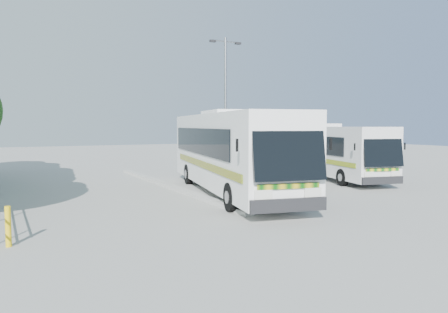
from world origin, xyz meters
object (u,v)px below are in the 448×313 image
coach_main (230,150)px  bollard (8,227)px  lamppost (226,101)px  coach_adjacent (328,150)px

coach_main → bollard: 10.62m
coach_main → lamppost: 6.33m
lamppost → bollard: bearing=-137.5°
bollard → coach_main: bearing=29.2°
coach_main → bollard: size_ratio=12.59×
lamppost → bollard: 16.13m
coach_main → lamppost: size_ratio=1.62×
coach_main → bollard: bearing=-139.3°
coach_main → lamppost: lamppost is taller
coach_adjacent → lamppost: size_ratio=1.37×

